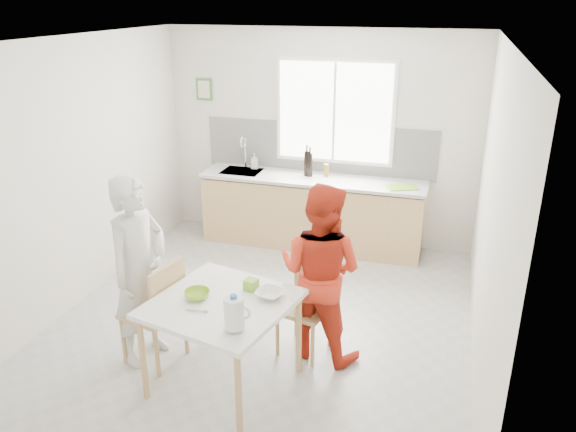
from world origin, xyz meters
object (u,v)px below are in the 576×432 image
Objects in this scene: person_white at (140,271)px; bowl_green at (197,294)px; chair_far at (308,300)px; milk_jug at (235,313)px; person_red at (320,272)px; dining_table at (222,310)px; chair_left at (159,308)px; bowl_white at (270,294)px; wine_bottle_a at (307,163)px; wine_bottle_b at (310,165)px.

bowl_green is at bearing -94.37° from person_white.
chair_far is 1.18m from milk_jug.
person_white is 1.56m from person_red.
dining_table is 1.38× the size of chair_far.
chair_far reaches higher than bowl_green.
milk_jug is at bearing 82.22° from person_red.
person_red is at bearing 125.19° from chair_left.
bowl_white is at bearing 18.33° from bowl_green.
milk_jug is (0.92, -0.49, 0.40)m from chair_left.
chair_left reaches higher than bowl_green.
chair_left is at bearing 164.41° from milk_jug.
wine_bottle_a is at bearing -178.26° from chair_left.
bowl_green is at bearing -178.60° from dining_table.
dining_table is 3.85× the size of wine_bottle_a.
bowl_white reaches higher than dining_table.
wine_bottle_a is (-0.11, 3.02, 0.37)m from dining_table.
wine_bottle_a is at bearing -1.75° from person_white.
wine_bottle_a is (0.73, 2.83, 0.23)m from person_white.
chair_far is 2.43m from wine_bottle_b.
chair_left reaches higher than bowl_white.
milk_jug is at bearing -103.32° from person_white.
dining_table is 0.70m from chair_left.
person_white is 7.60× the size of bowl_white.
bowl_white is (1.01, 0.03, 0.29)m from chair_left.
chair_far is at bearing 44.99° from bowl_green.
wine_bottle_a is at bearing 92.04° from dining_table.
wine_bottle_b is (-0.32, 3.35, 0.13)m from milk_jug.
person_red is at bearing -58.59° from person_white.
person_red is 2.46m from wine_bottle_a.
wine_bottle_b reaches higher than chair_left.
wine_bottle_a is at bearing -59.64° from person_red.
dining_table is at bearing 1.40° from bowl_green.
bowl_green is 0.68× the size of wine_bottle_b.
bowl_green is 3.04m from wine_bottle_a.
milk_jug is at bearing -53.38° from dining_table.
chair_left is 2.98m from wine_bottle_a.
bowl_green is at bearing 51.98° from person_red.
bowl_white is at bearing 104.36° from chair_left.
chair_left is at bearing -178.27° from bowl_white.
person_red reaches higher than dining_table.
wine_bottle_b reaches higher than bowl_green.
bowl_white is (1.18, -0.01, -0.03)m from person_white.
bowl_white is at bearing -77.79° from person_white.
person_red is (0.12, -0.03, 0.32)m from chair_far.
bowl_green is (0.63, -0.19, -0.02)m from person_white.
person_white is 0.66m from bowl_green.
person_white is 8.36× the size of bowl_green.
bowl_green is 0.58m from bowl_white.
person_red is 1.11m from milk_jug.
chair_far is (0.52, 0.72, -0.22)m from dining_table.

